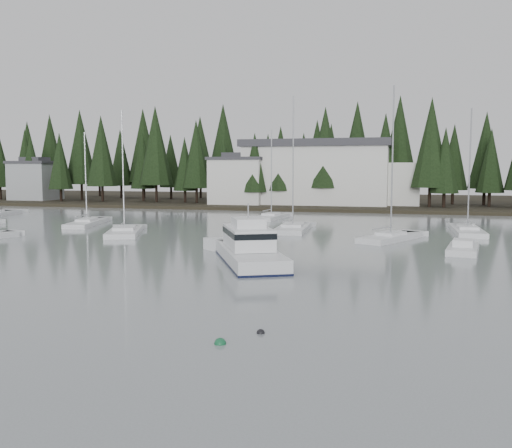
{
  "coord_description": "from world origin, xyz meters",
  "views": [
    {
      "loc": [
        10.8,
        -14.82,
        6.55
      ],
      "look_at": [
        -0.18,
        25.25,
        2.5
      ],
      "focal_mm": 40.0,
      "sensor_mm": 36.0,
      "label": 1
    }
  ],
  "objects": [
    {
      "name": "runabout_1",
      "position": [
        14.77,
        32.15,
        0.13
      ],
      "size": [
        2.95,
        5.91,
        1.42
      ],
      "rotation": [
        0.0,
        0.0,
        1.44
      ],
      "color": "silver",
      "rests_on": "ground"
    },
    {
      "name": "sailboat_2",
      "position": [
        -6.88,
        57.32,
        0.07
      ],
      "size": [
        3.3,
        8.26,
        12.09
      ],
      "rotation": [
        0.0,
        0.0,
        1.48
      ],
      "color": "silver",
      "rests_on": "ground"
    },
    {
      "name": "far_shore_land",
      "position": [
        0.0,
        97.0,
        0.0
      ],
      "size": [
        240.0,
        54.0,
        1.0
      ],
      "primitive_type": "cube",
      "color": "black",
      "rests_on": "ground"
    },
    {
      "name": "cabin_cruiser_center",
      "position": [
        -0.12,
        23.25,
        0.72
      ],
      "size": [
        8.02,
        11.5,
        4.78
      ],
      "rotation": [
        0.0,
        0.0,
        2.03
      ],
      "color": "silver",
      "rests_on": "ground"
    },
    {
      "name": "mooring_buoy_dark",
      "position": [
        5.11,
        6.65,
        0.0
      ],
      "size": [
        0.34,
        0.34,
        0.34
      ],
      "primitive_type": "sphere",
      "color": "black",
      "rests_on": "ground"
    },
    {
      "name": "house_west",
      "position": [
        -18.0,
        79.0,
        4.65
      ],
      "size": [
        9.54,
        7.42,
        8.75
      ],
      "color": "silver",
      "rests_on": "ground"
    },
    {
      "name": "ground",
      "position": [
        0.0,
        0.0,
        0.0
      ],
      "size": [
        260.0,
        260.0,
        0.0
      ],
      "primitive_type": "plane",
      "color": "gray",
      "rests_on": "ground"
    },
    {
      "name": "sailboat_9",
      "position": [
        -16.79,
        36.16,
        0.07
      ],
      "size": [
        5.82,
        8.86,
        12.79
      ],
      "rotation": [
        0.0,
        0.0,
        1.95
      ],
      "color": "silver",
      "rests_on": "ground"
    },
    {
      "name": "sailboat_6",
      "position": [
        9.02,
        38.52,
        0.09
      ],
      "size": [
        5.89,
        8.74,
        14.53
      ],
      "rotation": [
        0.0,
        0.0,
        1.13
      ],
      "color": "silver",
      "rests_on": "ground"
    },
    {
      "name": "sailboat_10",
      "position": [
        -25.65,
        43.65,
        0.06
      ],
      "size": [
        4.82,
        9.99,
        11.26
      ],
      "rotation": [
        0.0,
        0.0,
        1.82
      ],
      "color": "silver",
      "rests_on": "ground"
    },
    {
      "name": "conifer_treeline",
      "position": [
        0.0,
        86.0,
        0.0
      ],
      "size": [
        200.0,
        22.0,
        20.0
      ],
      "primitive_type": null,
      "color": "black",
      "rests_on": "ground"
    },
    {
      "name": "harbor_inn",
      "position": [
        -2.96,
        82.34,
        5.78
      ],
      "size": [
        29.5,
        11.5,
        10.9
      ],
      "color": "silver",
      "rests_on": "ground"
    },
    {
      "name": "sailboat_5",
      "position": [
        -1.22,
        43.71,
        0.08
      ],
      "size": [
        3.52,
        8.7,
        14.54
      ],
      "rotation": [
        0.0,
        0.0,
        1.63
      ],
      "color": "silver",
      "rests_on": "ground"
    },
    {
      "name": "mooring_buoy_green",
      "position": [
        4.0,
        4.9,
        0.0
      ],
      "size": [
        0.46,
        0.46,
        0.46
      ],
      "primitive_type": "sphere",
      "color": "#145933",
      "rests_on": "ground"
    },
    {
      "name": "sailboat_3",
      "position": [
        16.33,
        46.28,
        0.07
      ],
      "size": [
        3.01,
        9.62,
        13.09
      ],
      "rotation": [
        0.0,
        0.0,
        1.61
      ],
      "color": "silver",
      "rests_on": "ground"
    },
    {
      "name": "house_far_west",
      "position": [
        -60.0,
        81.0,
        4.4
      ],
      "size": [
        8.48,
        7.42,
        8.25
      ],
      "color": "#999EA0",
      "rests_on": "ground"
    }
  ]
}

